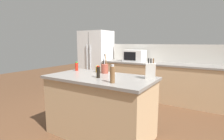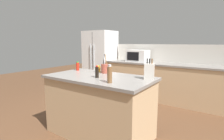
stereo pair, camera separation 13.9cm
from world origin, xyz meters
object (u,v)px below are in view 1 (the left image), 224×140
at_px(utensil_crock, 105,68).
at_px(soy_sauce_bottle, 98,72).
at_px(refrigerator, 96,60).
at_px(hot_sauce_bottle, 77,67).
at_px(honey_jar, 98,69).
at_px(pepper_grinder, 112,74).
at_px(knife_block, 151,71).
at_px(microwave, 134,56).

bearing_deg(utensil_crock, soy_sauce_bottle, -69.69).
xyz_separation_m(refrigerator, soy_sauce_bottle, (1.79, -2.35, 0.13)).
distance_m(hot_sauce_bottle, honey_jar, 0.43).
distance_m(utensil_crock, pepper_grinder, 0.72).
bearing_deg(knife_block, refrigerator, 125.43).
xyz_separation_m(utensil_crock, hot_sauce_bottle, (-0.58, -0.05, -0.01)).
height_order(pepper_grinder, soy_sauce_bottle, pepper_grinder).
relative_size(hot_sauce_bottle, pepper_grinder, 0.69).
bearing_deg(utensil_crock, pepper_grinder, -48.29).
distance_m(refrigerator, knife_block, 3.20).
xyz_separation_m(refrigerator, hot_sauce_bottle, (1.08, -2.03, 0.12)).
relative_size(microwave, hot_sauce_bottle, 3.36).
bearing_deg(soy_sauce_bottle, pepper_grinder, -26.09).
distance_m(microwave, knife_block, 2.29).
distance_m(pepper_grinder, honey_jar, 0.85).
bearing_deg(microwave, honey_jar, -84.57).
height_order(knife_block, utensil_crock, utensil_crock).
xyz_separation_m(knife_block, utensil_crock, (-0.81, 0.05, -0.03)).
xyz_separation_m(refrigerator, utensil_crock, (1.65, -1.98, 0.13)).
bearing_deg(utensil_crock, hot_sauce_bottle, -174.92).
height_order(microwave, soy_sauce_bottle, microwave).
height_order(utensil_crock, hot_sauce_bottle, utensil_crock).
relative_size(microwave, knife_block, 1.87).
bearing_deg(soy_sauce_bottle, refrigerator, 127.33).
bearing_deg(hot_sauce_bottle, microwave, 82.99).
relative_size(hot_sauce_bottle, soy_sauce_bottle, 0.90).
height_order(refrigerator, utensil_crock, refrigerator).
xyz_separation_m(microwave, hot_sauce_bottle, (-0.24, -1.98, -0.08)).
distance_m(microwave, soy_sauce_bottle, 2.35).
height_order(refrigerator, microwave, refrigerator).
distance_m(microwave, utensil_crock, 1.96).
relative_size(microwave, utensil_crock, 1.69).
bearing_deg(microwave, utensil_crock, -80.11).
height_order(refrigerator, knife_block, refrigerator).
bearing_deg(knife_block, pepper_grinder, -138.97).
xyz_separation_m(refrigerator, microwave, (1.32, -0.05, 0.20)).
height_order(hot_sauce_bottle, pepper_grinder, pepper_grinder).
distance_m(refrigerator, soy_sauce_bottle, 2.96).
distance_m(refrigerator, microwave, 1.33).
bearing_deg(soy_sauce_bottle, hot_sauce_bottle, 155.96).
bearing_deg(honey_jar, refrigerator, 127.46).
relative_size(utensil_crock, hot_sauce_bottle, 1.99).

